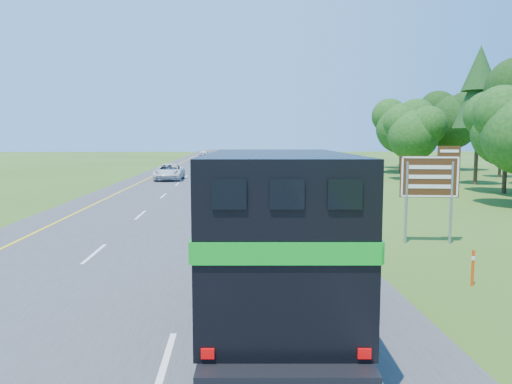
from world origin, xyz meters
TOP-DOWN VIEW (x-y plane):
  - road at (0.00, 50.00)m, footprint 15.00×260.00m
  - lane_markings at (0.00, 50.00)m, footprint 11.15×260.00m
  - horse_truck at (4.01, 3.94)m, footprint 3.06×8.67m
  - white_suv at (-3.10, 42.78)m, footprint 2.65×5.72m
  - far_car at (-3.19, 106.09)m, footprint 2.23×4.91m
  - exit_sign at (10.78, 12.31)m, footprint 2.25×0.35m
  - delineator at (9.78, 6.68)m, footprint 0.08×0.05m

SIDE VIEW (x-z plane):
  - road at x=0.00m, z-range 0.00..0.04m
  - lane_markings at x=0.00m, z-range 0.04..0.05m
  - delineator at x=9.78m, z-range 0.04..1.06m
  - white_suv at x=-3.10m, z-range 0.04..1.63m
  - far_car at x=-3.19m, z-range 0.04..1.67m
  - horse_truck at x=4.01m, z-range 0.17..3.96m
  - exit_sign at x=10.78m, z-range 0.57..4.40m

